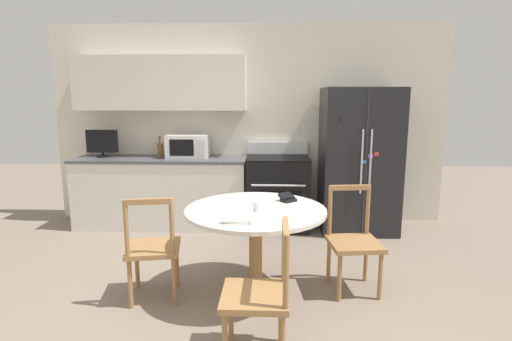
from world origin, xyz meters
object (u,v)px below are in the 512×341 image
(dining_chair_near, at_px, (259,295))
(dining_chair_left, at_px, (153,249))
(countertop_tv, at_px, (102,142))
(dining_chair_right, at_px, (353,242))
(oven_range, at_px, (278,192))
(candle_glass, at_px, (258,207))
(refrigerator, at_px, (359,160))
(microwave, at_px, (188,146))
(counter_bottle, at_px, (160,150))
(wallet, at_px, (287,198))

(dining_chair_near, xyz_separation_m, dining_chair_left, (-0.90, 0.75, 0.00))
(countertop_tv, distance_m, dining_chair_right, 3.44)
(oven_range, bearing_deg, candle_glass, -95.97)
(refrigerator, bearing_deg, microwave, 176.66)
(counter_bottle, bearing_deg, oven_range, -0.89)
(dining_chair_near, bearing_deg, candle_glass, 3.05)
(microwave, xyz_separation_m, wallet, (1.21, -1.64, -0.26))
(oven_range, relative_size, candle_glass, 13.10)
(oven_range, bearing_deg, dining_chair_right, -69.84)
(oven_range, distance_m, candle_glass, 1.94)
(dining_chair_left, height_order, wallet, dining_chair_left)
(refrigerator, relative_size, dining_chair_left, 1.97)
(refrigerator, bearing_deg, wallet, -122.11)
(oven_range, relative_size, microwave, 2.07)
(countertop_tv, distance_m, candle_glass, 2.87)
(countertop_tv, xyz_separation_m, counter_bottle, (0.76, -0.04, -0.09))
(microwave, height_order, candle_glass, microwave)
(countertop_tv, relative_size, wallet, 2.32)
(refrigerator, xyz_separation_m, microwave, (-2.16, 0.13, 0.16))
(refrigerator, relative_size, counter_bottle, 6.44)
(countertop_tv, height_order, counter_bottle, countertop_tv)
(dining_chair_near, distance_m, dining_chair_right, 1.25)
(microwave, bearing_deg, refrigerator, -3.34)
(refrigerator, xyz_separation_m, countertop_tv, (-3.27, 0.11, 0.20))
(wallet, bearing_deg, microwave, 126.35)
(microwave, height_order, dining_chair_right, microwave)
(dining_chair_near, height_order, wallet, dining_chair_near)
(dining_chair_left, distance_m, wallet, 1.22)
(oven_range, distance_m, dining_chair_right, 1.80)
(dining_chair_left, bearing_deg, candle_glass, -9.09)
(countertop_tv, bearing_deg, refrigerator, -1.90)
(refrigerator, bearing_deg, candle_glass, -122.93)
(oven_range, bearing_deg, counter_bottle, 179.11)
(refrigerator, relative_size, countertop_tv, 4.43)
(dining_chair_near, bearing_deg, microwave, 20.38)
(dining_chair_near, bearing_deg, dining_chair_left, 50.61)
(dining_chair_near, bearing_deg, oven_range, -3.02)
(microwave, bearing_deg, candle_glass, -64.27)
(refrigerator, height_order, microwave, refrigerator)
(dining_chair_right, bearing_deg, wallet, -19.21)
(oven_range, xyz_separation_m, dining_chair_left, (-1.06, -1.91, -0.03))
(dining_chair_near, height_order, candle_glass, dining_chair_near)
(countertop_tv, height_order, dining_chair_near, countertop_tv)
(wallet, bearing_deg, dining_chair_right, -12.88)
(counter_bottle, height_order, dining_chair_near, counter_bottle)
(dining_chair_near, xyz_separation_m, candle_glass, (-0.03, 0.76, 0.36))
(refrigerator, height_order, candle_glass, refrigerator)
(oven_range, height_order, countertop_tv, countertop_tv)
(microwave, xyz_separation_m, dining_chair_left, (0.09, -1.99, -0.61))
(microwave, bearing_deg, wallet, -53.65)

